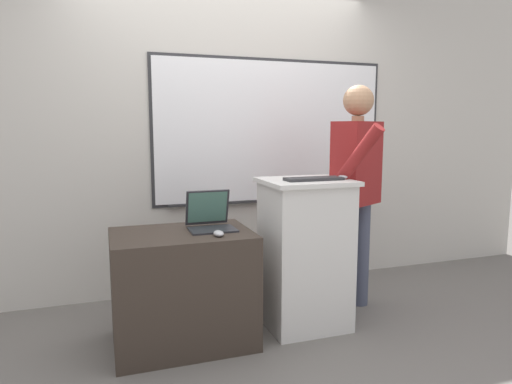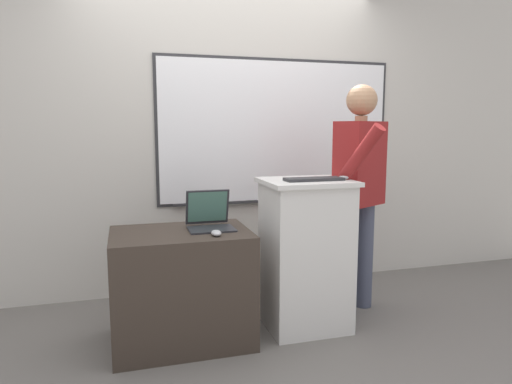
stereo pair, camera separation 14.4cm
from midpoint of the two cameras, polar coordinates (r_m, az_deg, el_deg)
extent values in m
plane|color=slate|center=(2.99, 1.48, -19.49)|extent=(30.00, 30.00, 0.00)
cube|color=beige|center=(3.91, -5.25, 7.32)|extent=(6.40, 0.12, 2.67)
cube|color=#2D2D30|center=(3.97, 0.95, 7.58)|extent=(2.07, 0.02, 1.23)
cube|color=white|center=(3.96, 0.97, 7.58)|extent=(2.02, 0.02, 1.18)
cube|color=#2D2D30|center=(4.00, 1.03, -1.06)|extent=(1.82, 0.04, 0.02)
cube|color=silver|center=(3.20, 4.83, -7.92)|extent=(0.54, 0.48, 1.00)
cube|color=silver|center=(3.10, 4.95, 1.30)|extent=(0.59, 0.52, 0.03)
cube|color=#382D26|center=(3.03, -10.50, -11.72)|extent=(0.87, 0.61, 0.73)
cylinder|color=#474C60|center=(3.49, 10.05, -8.28)|extent=(0.13, 0.13, 0.81)
cylinder|color=#474C60|center=(3.66, 11.86, -7.56)|extent=(0.13, 0.13, 0.81)
cube|color=maroon|center=(3.45, 11.29, 3.56)|extent=(0.44, 0.37, 0.61)
cylinder|color=tan|center=(3.44, 11.44, 8.97)|extent=(0.09, 0.09, 0.04)
sphere|color=tan|center=(3.44, 11.50, 11.16)|extent=(0.22, 0.22, 0.22)
cylinder|color=maroon|center=(3.11, 10.85, 3.78)|extent=(0.27, 0.41, 0.51)
cylinder|color=maroon|center=(3.63, 13.08, 3.34)|extent=(0.08, 0.08, 0.58)
cube|color=#28282D|center=(2.94, -6.86, -4.70)|extent=(0.29, 0.21, 0.01)
cube|color=#28282D|center=(3.05, -7.45, -1.91)|extent=(0.29, 0.08, 0.24)
cube|color=#4C7A6B|center=(3.04, -7.42, -1.89)|extent=(0.26, 0.06, 0.21)
cube|color=#2D2D30|center=(3.05, 5.88, 1.65)|extent=(0.39, 0.13, 0.02)
ellipsoid|color=#BCBCC1|center=(2.79, -6.18, -5.18)|extent=(0.06, 0.10, 0.03)
ellipsoid|color=#BCBCC1|center=(3.15, 9.44, 1.92)|extent=(0.06, 0.10, 0.03)
camera|label=1|loc=(0.07, -91.35, -0.19)|focal=32.00mm
camera|label=2|loc=(0.07, 88.65, 0.19)|focal=32.00mm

